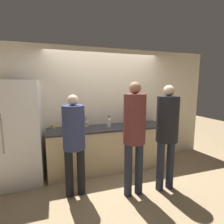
{
  "coord_description": "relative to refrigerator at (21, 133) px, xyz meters",
  "views": [
    {
      "loc": [
        -1.05,
        -3.08,
        1.79
      ],
      "look_at": [
        0.0,
        0.15,
        1.27
      ],
      "focal_mm": 28.0,
      "sensor_mm": 36.0,
      "label": 1
    }
  ],
  "objects": [
    {
      "name": "cup_blue",
      "position": [
        2.86,
        -0.19,
        0.03
      ],
      "size": [
        0.08,
        0.08,
        0.1
      ],
      "color": "#335184",
      "rests_on": "counter"
    },
    {
      "name": "person_center",
      "position": [
        1.78,
        -1.0,
        0.17
      ],
      "size": [
        0.35,
        0.35,
        1.85
      ],
      "color": "#232838",
      "rests_on": "ground_plane"
    },
    {
      "name": "counter",
      "position": [
        1.67,
        0.03,
        -0.48
      ],
      "size": [
        2.53,
        0.7,
        0.92
      ],
      "color": "beige",
      "rests_on": "ground_plane"
    },
    {
      "name": "wall_back",
      "position": [
        1.67,
        0.37,
        0.36
      ],
      "size": [
        5.2,
        0.06,
        2.6
      ],
      "color": "beige",
      "rests_on": "ground_plane"
    },
    {
      "name": "utensil_crock",
      "position": [
        1.21,
        0.19,
        0.04
      ],
      "size": [
        0.13,
        0.13,
        0.24
      ],
      "color": "#ADA393",
      "rests_on": "counter"
    },
    {
      "name": "person_left",
      "position": [
        0.87,
        -0.71,
        0.04
      ],
      "size": [
        0.35,
        0.35,
        1.66
      ],
      "color": "black",
      "rests_on": "ground_plane"
    },
    {
      "name": "bottle_clear",
      "position": [
        1.67,
        -0.01,
        0.08
      ],
      "size": [
        0.08,
        0.08,
        0.24
      ],
      "color": "silver",
      "rests_on": "counter"
    },
    {
      "name": "fruit_bowl",
      "position": [
        2.22,
        0.02,
        0.04
      ],
      "size": [
        0.28,
        0.28,
        0.15
      ],
      "color": "brown",
      "rests_on": "counter"
    },
    {
      "name": "ground_plane",
      "position": [
        1.67,
        -0.35,
        -0.94
      ],
      "size": [
        14.0,
        14.0,
        0.0
      ],
      "primitive_type": "plane",
      "color": "#9E8460"
    },
    {
      "name": "cup_yellow",
      "position": [
        0.55,
        0.26,
        0.02
      ],
      "size": [
        0.08,
        0.08,
        0.08
      ],
      "color": "gold",
      "rests_on": "counter"
    },
    {
      "name": "person_right",
      "position": [
        2.37,
        -1.02,
        0.14
      ],
      "size": [
        0.36,
        0.36,
        1.8
      ],
      "color": "#232838",
      "rests_on": "ground_plane"
    },
    {
      "name": "refrigerator",
      "position": [
        0.0,
        0.0,
        0.0
      ],
      "size": [
        0.7,
        0.72,
        1.88
      ],
      "color": "white",
      "rests_on": "ground_plane"
    },
    {
      "name": "bottle_red",
      "position": [
        0.74,
        -0.16,
        0.06
      ],
      "size": [
        0.07,
        0.07,
        0.21
      ],
      "color": "red",
      "rests_on": "counter"
    }
  ]
}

